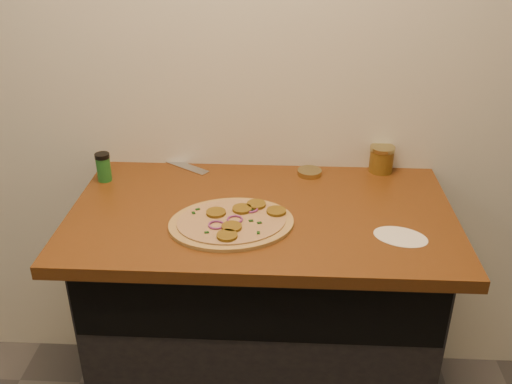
# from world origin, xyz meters

# --- Properties ---
(room_shell) EXTENTS (4.02, 3.52, 2.71)m
(room_shell) POSITION_xyz_m (0.00, 0.00, 1.70)
(room_shell) COLOR silver
(room_shell) RESTS_ON ground
(cabinet) EXTENTS (1.10, 0.60, 0.86)m
(cabinet) POSITION_xyz_m (0.00, 1.45, 0.43)
(cabinet) COLOR black
(cabinet) RESTS_ON ground
(countertop) EXTENTS (1.20, 0.70, 0.04)m
(countertop) POSITION_xyz_m (0.00, 1.42, 0.88)
(countertop) COLOR brown
(countertop) RESTS_ON cabinet
(pizza) EXTENTS (0.44, 0.44, 0.03)m
(pizza) POSITION_xyz_m (-0.08, 1.32, 0.91)
(pizza) COLOR tan
(pizza) RESTS_ON countertop
(chefs_knife) EXTENTS (0.26, 0.19, 0.02)m
(chefs_knife) POSITION_xyz_m (-0.35, 1.76, 0.91)
(chefs_knife) COLOR #B7BAC1
(chefs_knife) RESTS_ON countertop
(mason_jar_lid) EXTENTS (0.11, 0.11, 0.02)m
(mason_jar_lid) POSITION_xyz_m (0.16, 1.68, 0.91)
(mason_jar_lid) COLOR tan
(mason_jar_lid) RESTS_ON countertop
(salsa_jar) EXTENTS (0.09, 0.09, 0.09)m
(salsa_jar) POSITION_xyz_m (0.41, 1.72, 0.95)
(salsa_jar) COLOR #9F220F
(salsa_jar) RESTS_ON countertop
(spice_shaker) EXTENTS (0.05, 0.05, 0.10)m
(spice_shaker) POSITION_xyz_m (-0.55, 1.60, 0.95)
(spice_shaker) COLOR #206626
(spice_shaker) RESTS_ON countertop
(flour_spill) EXTENTS (0.20, 0.20, 0.00)m
(flour_spill) POSITION_xyz_m (0.41, 1.28, 0.90)
(flour_spill) COLOR white
(flour_spill) RESTS_ON countertop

